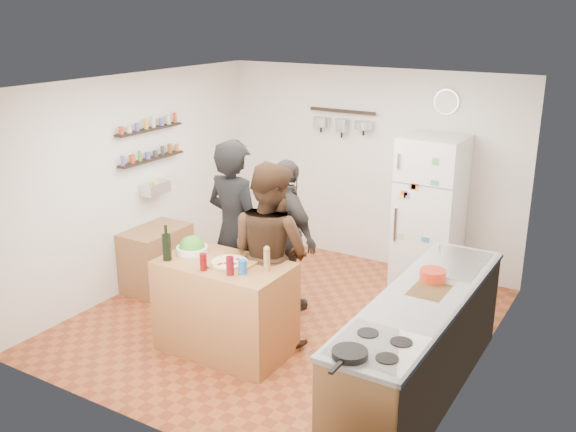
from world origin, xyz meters
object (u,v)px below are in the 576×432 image
Objects in this scene: salad_bowl at (192,250)px; wall_clock at (447,102)px; skillet at (350,354)px; fridge at (430,212)px; salt_canister at (243,267)px; wine_bottle at (167,247)px; pepper_mill at (267,261)px; side_table at (157,258)px; person_back at (286,236)px; counter_run at (420,347)px; prep_island at (225,307)px; person_left at (235,232)px; red_bowl at (433,275)px; person_center at (270,253)px.

wall_clock reaches higher than salad_bowl.
fridge is (-0.65, 3.48, -0.04)m from skillet.
skillet is (2.19, -0.99, 0.00)m from salad_bowl.
salt_canister reaches higher than salad_bowl.
salad_bowl is 1.02× the size of wall_clock.
salad_bowl is 1.20× the size of wine_bottle.
wine_bottle reaches higher than pepper_mill.
pepper_mill is at bearing -19.55° from side_table.
wall_clock is at bearing -96.71° from person_back.
salt_canister reaches higher than skillet.
fridge is at bearing 108.06° from counter_run.
prep_island is at bearing -172.68° from counter_run.
prep_island is 0.69× the size of fridge.
person_left reaches higher than pepper_mill.
fridge is 2.25× the size of side_table.
person_back is (0.34, 0.46, -0.13)m from person_left.
wall_clock is at bearing 105.92° from counter_run.
pepper_mill is at bearing -103.30° from wall_clock.
pepper_mill is (0.87, 0.00, 0.06)m from salad_bowl.
person_left is at bearing 77.23° from wine_bottle.
side_table is at bearing -146.64° from fridge.
fridge reaches higher than red_bowl.
pepper_mill reaches higher than side_table.
side_table is at bearing 153.97° from prep_island.
pepper_mill is 0.07× the size of counter_run.
wall_clock is 3.85m from side_table.
skillet reaches higher than prep_island.
salad_bowl is 0.58m from person_left.
counter_run is at bearing 10.99° from wine_bottle.
red_bowl is (1.37, 0.55, -0.04)m from pepper_mill.
person_back is 1.71m from side_table.
wall_clock is at bearing 74.73° from salt_canister.
fridge is (-0.75, 2.30, 0.45)m from counter_run.
counter_run is at bearing 12.93° from salt_canister.
counter_run is (1.63, -0.20, -0.46)m from person_center.
wall_clock is (-0.70, 2.27, 1.18)m from red_bowl.
counter_run is 1.29m from skillet.
wine_bottle is 1.35× the size of pepper_mill.
salt_canister is (0.30, -0.12, 0.52)m from prep_island.
wall_clock is at bearing -113.35° from person_left.
wall_clock reaches higher than person_left.
skillet is at bearing -24.46° from salad_bowl.
red_bowl is at bearing -72.86° from wall_clock.
pepper_mill is at bearing -172.38° from counter_run.
fridge is (1.08, 1.46, 0.06)m from person_back.
person_center is at bearing -10.40° from side_table.
counter_run is (1.83, -0.84, -0.39)m from person_back.
salt_canister is 0.07× the size of person_left.
person_center is at bearing -112.60° from fridge.
prep_island is 4.91× the size of wine_bottle.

